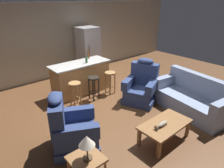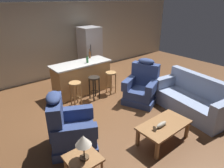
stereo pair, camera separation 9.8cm
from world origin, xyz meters
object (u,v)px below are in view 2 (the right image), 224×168
object	(u,v)px
kitchen_island	(82,77)
bar_stool_right	(111,79)
end_table	(83,162)
bar_stool_left	(75,90)
couch	(193,100)
recliner_near_lamp	(69,129)
fish_figurine	(160,125)
bar_stool_middle	(94,84)
table_lamp	(83,142)
bottle_short_amber	(90,55)
refrigerator	(90,51)
coffee_table	(164,126)
bottle_tall_green	(87,60)
recliner_near_island	(142,87)

from	to	relation	value
kitchen_island	bar_stool_right	size ratio (longest dim) A/B	2.65
end_table	bar_stool_left	xyz separation A→B (m)	(1.19, 2.31, 0.01)
couch	recliner_near_lamp	bearing A→B (deg)	-6.05
fish_figurine	bar_stool_left	xyz separation A→B (m)	(-0.47, 2.45, 0.01)
bar_stool_middle	fish_figurine	bearing A→B (deg)	-93.28
bar_stool_right	bar_stool_left	bearing A→B (deg)	180.00
end_table	bar_stool_right	world-z (taller)	bar_stool_right
table_lamp	bottle_short_amber	world-z (taller)	bottle_short_amber
fish_figurine	recliner_near_lamp	world-z (taller)	recliner_near_lamp
bar_stool_middle	refrigerator	size ratio (longest dim) A/B	0.39
bottle_short_amber	couch	bearing A→B (deg)	-70.51
coffee_table	bottle_tall_green	distance (m)	3.03
table_lamp	bar_stool_right	xyz separation A→B (m)	(2.40, 2.34, -0.40)
bar_stool_middle	bar_stool_right	xyz separation A→B (m)	(0.61, 0.00, 0.00)
bar_stool_left	bar_stool_middle	size ratio (longest dim) A/B	1.00
couch	refrigerator	distance (m)	4.06
recliner_near_island	bar_stool_left	size ratio (longest dim) A/B	1.76
kitchen_island	bottle_tall_green	bearing A→B (deg)	-36.48
bar_stool_left	fish_figurine	bearing A→B (deg)	-79.14
recliner_near_lamp	kitchen_island	bearing A→B (deg)	80.30
couch	bottle_tall_green	size ratio (longest dim) A/B	8.92
recliner_near_island	bar_stool_left	bearing A→B (deg)	-54.47
bottle_short_amber	end_table	bearing A→B (deg)	-125.30
refrigerator	bottle_short_amber	world-z (taller)	refrigerator
bottle_tall_green	table_lamp	bearing A→B (deg)	-123.94
kitchen_island	recliner_near_lamp	bearing A→B (deg)	-126.89
bar_stool_right	bottle_short_amber	distance (m)	1.07
end_table	bar_stool_middle	size ratio (longest dim) A/B	0.82
refrigerator	bar_stool_right	bearing A→B (deg)	-104.75
bar_stool_left	bar_stool_middle	world-z (taller)	same
refrigerator	bottle_tall_green	world-z (taller)	refrigerator
fish_figurine	bar_stool_left	bearing A→B (deg)	100.86
recliner_near_lamp	refrigerator	xyz separation A→B (m)	(2.62, 3.21, 0.46)
couch	coffee_table	bearing A→B (deg)	18.38
couch	bar_stool_right	bearing A→B (deg)	-58.41
recliner_near_lamp	bottle_tall_green	world-z (taller)	recliner_near_lamp
recliner_near_lamp	recliner_near_island	bearing A→B (deg)	36.89
bar_stool_right	recliner_near_lamp	bearing A→B (deg)	-147.28
kitchen_island	bar_stool_right	xyz separation A→B (m)	(0.64, -0.63, -0.01)
couch	bar_stool_middle	xyz separation A→B (m)	(-1.54, 2.17, 0.13)
bar_stool_right	bottle_short_amber	world-z (taller)	bottle_short_amber
coffee_table	bottle_tall_green	world-z (taller)	bottle_tall_green
kitchen_island	coffee_table	bearing A→B (deg)	-89.43
bottle_short_amber	bar_stool_right	bearing A→B (deg)	-80.14
recliner_near_lamp	bar_stool_left	world-z (taller)	recliner_near_lamp
bar_stool_middle	bottle_tall_green	size ratio (longest dim) A/B	3.03
bar_stool_left	refrigerator	size ratio (longest dim) A/B	0.39
kitchen_island	bottle_short_amber	distance (m)	0.80
fish_figurine	table_lamp	bearing A→B (deg)	176.19
kitchen_island	table_lamp	bearing A→B (deg)	-120.68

